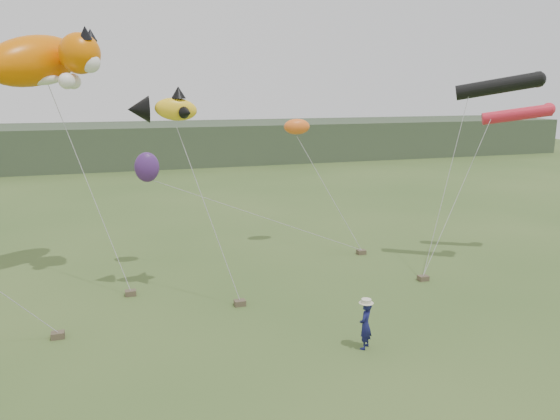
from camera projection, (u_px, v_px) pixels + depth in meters
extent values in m
plane|color=#385123|center=(355.00, 348.00, 16.33)|extent=(120.00, 120.00, 0.00)
cube|color=#2D3D28|center=(172.00, 143.00, 57.72)|extent=(90.00, 12.00, 4.00)
imported|color=#14164B|center=(365.00, 325.00, 16.19)|extent=(0.63, 0.63, 1.47)
cube|color=brown|center=(131.00, 293.00, 20.49)|extent=(0.39, 0.32, 0.20)
cube|color=brown|center=(240.00, 303.00, 19.54)|extent=(0.39, 0.32, 0.20)
cube|color=brown|center=(423.00, 278.00, 22.09)|extent=(0.39, 0.32, 0.20)
cube|color=brown|center=(58.00, 335.00, 16.98)|extent=(0.39, 0.32, 0.20)
cube|color=brown|center=(361.00, 252.00, 25.61)|extent=(0.39, 0.32, 0.20)
ellipsoid|color=#E36700|center=(34.00, 61.00, 20.96)|extent=(4.56, 4.30, 2.61)
sphere|color=#E36700|center=(80.00, 53.00, 20.62)|extent=(1.54, 1.54, 1.54)
cone|color=black|center=(85.00, 32.00, 20.14)|extent=(0.48, 0.59, 0.58)
cone|color=black|center=(90.00, 35.00, 20.99)|extent=(0.48, 0.55, 0.55)
sphere|color=white|center=(90.00, 63.00, 20.56)|extent=(0.77, 0.77, 0.77)
ellipsoid|color=white|center=(40.00, 79.00, 20.92)|extent=(1.51, 0.75, 0.47)
sphere|color=white|center=(67.00, 81.00, 20.21)|extent=(0.60, 0.60, 0.60)
sphere|color=white|center=(73.00, 81.00, 21.38)|extent=(0.60, 0.60, 0.60)
ellipsoid|color=yellow|center=(176.00, 109.00, 19.28)|extent=(1.57, 0.65, 0.94)
cone|color=black|center=(138.00, 109.00, 19.20)|extent=(0.75, 0.96, 0.96)
cone|color=black|center=(178.00, 92.00, 19.18)|extent=(0.53, 0.53, 0.43)
cone|color=black|center=(187.00, 113.00, 18.90)|extent=(0.56, 0.60, 0.43)
cone|color=black|center=(183.00, 112.00, 19.89)|extent=(0.56, 0.60, 0.43)
cylinder|color=black|center=(498.00, 86.00, 22.48)|extent=(3.13, 2.42, 1.19)
sphere|color=black|center=(538.00, 79.00, 22.37)|extent=(0.66, 0.66, 0.66)
cylinder|color=red|center=(516.00, 114.00, 24.51)|extent=(2.83, 1.98, 0.98)
sphere|color=red|center=(549.00, 109.00, 24.41)|extent=(0.58, 0.58, 0.58)
ellipsoid|color=orange|center=(297.00, 127.00, 25.87)|extent=(1.27, 0.74, 0.74)
ellipsoid|color=#49226A|center=(147.00, 167.00, 22.96)|extent=(1.03, 0.69, 1.26)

